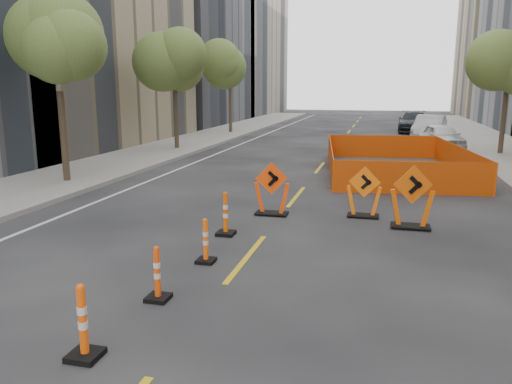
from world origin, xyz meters
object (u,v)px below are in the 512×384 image
(chevron_sign_left, at_px, (272,189))
(parked_car_mid, at_px, (430,128))
(channelizer_3, at_px, (83,321))
(parked_car_near, at_px, (442,137))
(channelizer_4, at_px, (157,273))
(chevron_sign_right, at_px, (412,197))
(parked_car_far, at_px, (413,122))
(channelizer_5, at_px, (206,241))
(chevron_sign_center, at_px, (364,192))
(channelizer_6, at_px, (226,213))

(chevron_sign_left, relative_size, parked_car_mid, 0.30)
(channelizer_3, xyz_separation_m, parked_car_near, (6.78, 24.35, 0.19))
(channelizer_3, distance_m, chevron_sign_left, 7.88)
(channelizer_4, height_order, chevron_sign_left, chevron_sign_left)
(chevron_sign_right, xyz_separation_m, parked_car_far, (1.41, 27.81, -0.01))
(channelizer_5, xyz_separation_m, chevron_sign_center, (2.91, 4.41, 0.24))
(parked_car_near, bearing_deg, chevron_sign_center, -114.56)
(channelizer_6, relative_size, chevron_sign_center, 0.76)
(parked_car_mid, relative_size, parked_car_far, 0.90)
(channelizer_5, bearing_deg, chevron_sign_center, 56.58)
(parked_car_mid, bearing_deg, channelizer_3, -91.03)
(channelizer_4, relative_size, parked_car_near, 0.23)
(channelizer_3, distance_m, parked_car_far, 35.69)
(chevron_sign_right, height_order, parked_car_mid, parked_car_mid)
(chevron_sign_left, bearing_deg, parked_car_mid, 52.81)
(channelizer_4, bearing_deg, channelizer_6, 90.57)
(channelizer_6, xyz_separation_m, chevron_sign_right, (4.30, 1.70, 0.27))
(chevron_sign_center, xyz_separation_m, chevron_sign_right, (1.19, -0.81, 0.10))
(channelizer_4, relative_size, chevron_sign_left, 0.64)
(channelizer_5, bearing_deg, channelizer_4, -94.50)
(channelizer_3, relative_size, channelizer_5, 1.13)
(channelizer_5, distance_m, parked_car_mid, 26.42)
(channelizer_4, bearing_deg, channelizer_3, -94.20)
(chevron_sign_left, distance_m, parked_car_mid, 22.39)
(channelizer_6, xyz_separation_m, parked_car_near, (6.68, 18.65, 0.18))
(channelizer_4, relative_size, chevron_sign_right, 0.59)
(channelizer_3, bearing_deg, parked_car_mid, 77.49)
(channelizer_3, xyz_separation_m, channelizer_5, (0.29, 3.80, -0.06))
(channelizer_6, bearing_deg, channelizer_5, -84.37)
(channelizer_5, xyz_separation_m, chevron_sign_right, (4.11, 3.60, 0.34))
(channelizer_3, height_order, parked_car_mid, parked_car_mid)
(chevron_sign_left, xyz_separation_m, parked_car_far, (5.06, 27.38, 0.05))
(chevron_sign_center, bearing_deg, chevron_sign_right, -28.93)
(channelizer_5, height_order, chevron_sign_center, chevron_sign_center)
(channelizer_4, xyz_separation_m, channelizer_6, (-0.04, 3.80, 0.06))
(channelizer_4, xyz_separation_m, chevron_sign_right, (4.26, 5.51, 0.33))
(channelizer_6, relative_size, parked_car_far, 0.20)
(channelizer_4, height_order, chevron_sign_center, chevron_sign_center)
(parked_car_near, bearing_deg, chevron_sign_right, -110.06)
(channelizer_6, height_order, parked_car_mid, parked_car_mid)
(channelizer_3, bearing_deg, parked_car_near, 74.43)
(channelizer_6, bearing_deg, chevron_sign_right, 21.62)
(parked_car_near, bearing_deg, channelizer_5, -119.58)
(channelizer_3, relative_size, channelizer_6, 0.98)
(parked_car_near, bearing_deg, channelizer_6, -121.76)
(channelizer_3, bearing_deg, channelizer_5, 85.65)
(channelizer_4, relative_size, channelizer_5, 1.03)
(chevron_sign_right, bearing_deg, chevron_sign_center, 133.41)
(chevron_sign_right, relative_size, parked_car_mid, 0.33)
(chevron_sign_left, bearing_deg, parked_car_far, 57.32)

